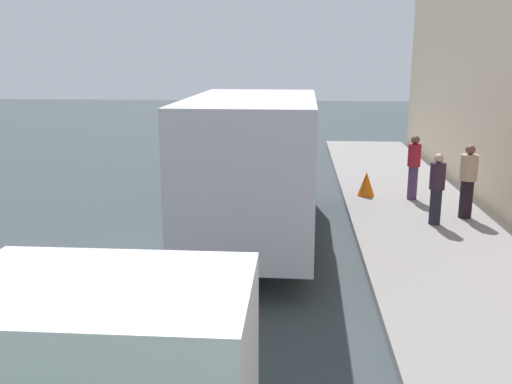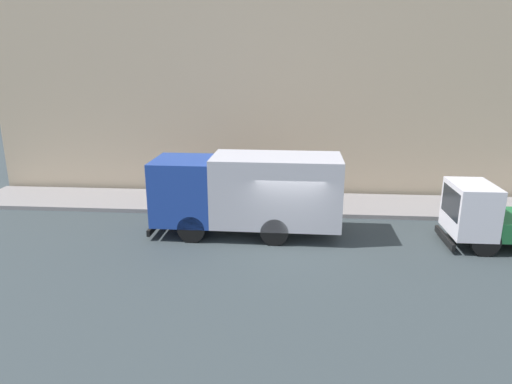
{
  "view_description": "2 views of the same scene",
  "coord_description": "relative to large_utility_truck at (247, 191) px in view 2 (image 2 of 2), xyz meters",
  "views": [
    {
      "loc": [
        1.71,
        -10.12,
        3.91
      ],
      "look_at": [
        0.94,
        0.34,
        1.35
      ],
      "focal_mm": 39.52,
      "sensor_mm": 36.0,
      "label": 1
    },
    {
      "loc": [
        -15.97,
        -0.01,
        6.62
      ],
      "look_at": [
        1.53,
        1.36,
        1.53
      ],
      "focal_mm": 32.14,
      "sensor_mm": 36.0,
      "label": 2
    }
  ],
  "objects": [
    {
      "name": "ground",
      "position": [
        -0.87,
        -1.65,
        -1.76
      ],
      "size": [
        80.0,
        80.0,
        0.0
      ],
      "primitive_type": "plane",
      "color": "#363F43"
    },
    {
      "name": "traffic_cone_orange",
      "position": [
        2.73,
        3.3,
        -1.26
      ],
      "size": [
        0.46,
        0.46,
        0.66
      ],
      "primitive_type": "cone",
      "color": "orange",
      "rests_on": "sidewalk"
    },
    {
      "name": "pedestrian_standing",
      "position": [
        3.9,
        3.01,
        -0.68
      ],
      "size": [
        0.38,
        0.38,
        1.71
      ],
      "rotation": [
        0.0,
        0.0,
        6.13
      ],
      "color": "#4C3459",
      "rests_on": "sidewalk"
    },
    {
      "name": "pedestrian_third",
      "position": [
        4.81,
        1.32,
        -0.68
      ],
      "size": [
        0.55,
        0.55,
        1.73
      ],
      "rotation": [
        0.0,
        0.0,
        4.04
      ],
      "color": "black",
      "rests_on": "sidewalk"
    },
    {
      "name": "sidewalk",
      "position": [
        3.77,
        -1.65,
        -1.68
      ],
      "size": [
        3.29,
        30.0,
        0.18
      ],
      "primitive_type": "cube",
      "color": "gray",
      "rests_on": "ground"
    },
    {
      "name": "building_facade",
      "position": [
        5.91,
        -1.65,
        2.92
      ],
      "size": [
        0.5,
        30.0,
        9.36
      ],
      "primitive_type": "cube",
      "color": "#C5AD8E",
      "rests_on": "ground"
    },
    {
      "name": "pedestrian_walking",
      "position": [
        3.97,
        0.74,
        -0.73
      ],
      "size": [
        0.38,
        0.38,
        1.62
      ],
      "rotation": [
        0.0,
        0.0,
        6.16
      ],
      "color": "#201E2C",
      "rests_on": "sidewalk"
    },
    {
      "name": "large_utility_truck",
      "position": [
        0.0,
        0.0,
        0.0
      ],
      "size": [
        2.46,
        7.29,
        3.14
      ],
      "rotation": [
        0.0,
        0.0,
        -0.01
      ],
      "color": "#2041A0",
      "rests_on": "ground"
    },
    {
      "name": "small_flatbed_truck",
      "position": [
        -0.52,
        -9.19,
        -0.67
      ],
      "size": [
        2.15,
        4.64,
        2.35
      ],
      "rotation": [
        0.0,
        0.0,
        0.0
      ],
      "color": "white",
      "rests_on": "ground"
    }
  ]
}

